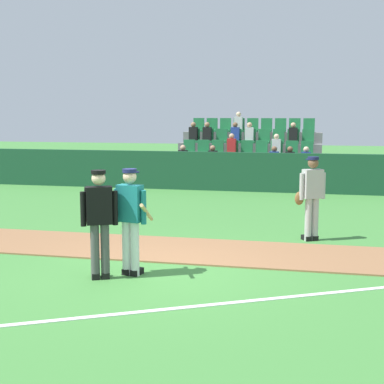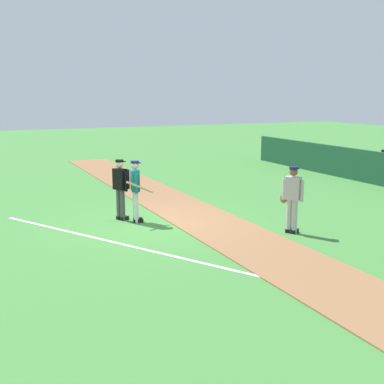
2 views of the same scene
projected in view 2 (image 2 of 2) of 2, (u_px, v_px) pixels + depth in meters
name	position (u px, v px, depth m)	size (l,w,h in m)	color
ground_plane	(147.00, 223.00, 13.87)	(80.00, 80.00, 0.00)	#42843A
infield_dirt_path	(198.00, 216.00, 14.54)	(28.00, 2.05, 0.03)	#936642
foul_line_chalk	(172.00, 256.00, 11.00)	(12.00, 0.10, 0.01)	white
batter_teal_jersey	(136.00, 189.00, 13.77)	(0.62, 0.80, 1.76)	white
umpire_home_plate	(121.00, 186.00, 14.01)	(0.54, 0.43, 1.76)	#4C4C4C
runner_grey_jersey	(292.00, 197.00, 12.66)	(0.64, 0.43, 1.76)	#B2B2B2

